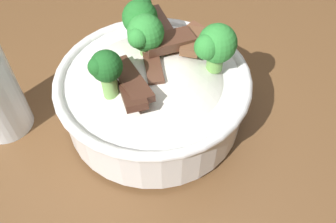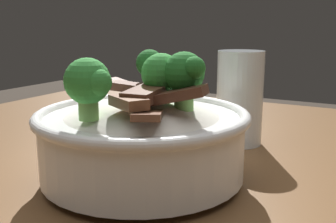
# 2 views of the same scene
# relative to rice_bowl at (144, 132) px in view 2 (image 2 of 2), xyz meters

# --- Properties ---
(rice_bowl) EXTENTS (0.23, 0.23, 0.14)m
(rice_bowl) POSITION_rel_rice_bowl_xyz_m (0.00, 0.00, 0.00)
(rice_bowl) COLOR white
(rice_bowl) RESTS_ON dining_table
(drinking_glass) EXTENTS (0.07, 0.07, 0.13)m
(drinking_glass) POSITION_rel_rice_bowl_xyz_m (0.04, 0.19, 0.01)
(drinking_glass) COLOR white
(drinking_glass) RESTS_ON dining_table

